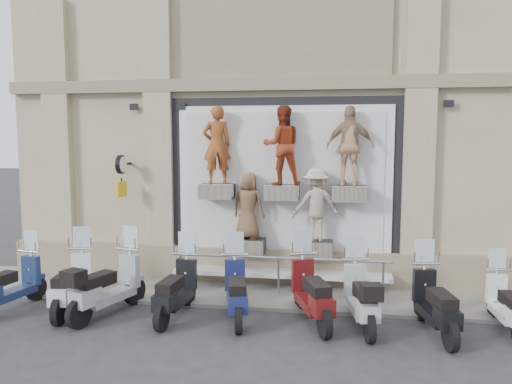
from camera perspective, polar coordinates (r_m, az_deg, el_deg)
ground at (r=9.71m, az=1.16°, el=-15.51°), size 90.00×90.00×0.00m
sidewalk at (r=11.65m, az=2.63°, el=-11.54°), size 16.00×2.20×0.08m
building at (r=16.16m, az=4.80°, el=14.76°), size 14.00×8.60×12.00m
shop_vitrine at (r=11.78m, az=3.52°, el=0.75°), size 5.60×0.89×4.30m
guard_rail at (r=11.44m, az=2.59°, el=-9.66°), size 5.06×0.10×0.93m
clock_sign_bracket at (r=12.53m, az=-15.12°, el=2.38°), size 0.10×0.80×1.02m
scooter_a at (r=11.65m, az=-26.35°, el=-8.34°), size 0.91×2.03×1.59m
scooter_b at (r=11.05m, az=-20.33°, el=-8.62°), size 0.92×2.13×1.67m
scooter_c at (r=10.60m, az=-16.59°, el=-8.93°), size 1.25×2.23×1.74m
scooter_d at (r=10.19m, az=-9.16°, el=-9.69°), size 0.70×2.03×1.63m
scooter_e at (r=9.98m, az=-2.27°, el=-9.91°), size 1.07×2.10×1.64m
scooter_f at (r=9.83m, az=6.41°, el=-9.95°), size 1.31×2.20×1.72m
scooter_g at (r=9.79m, az=11.96°, el=-10.37°), size 0.91×2.09×1.64m
scooter_h at (r=9.81m, az=19.86°, el=-10.58°), size 0.92×2.09×1.64m
scooter_i at (r=10.53m, az=26.73°, el=-10.30°), size 0.58×1.79×1.44m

